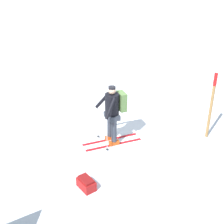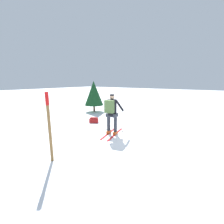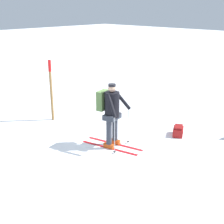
{
  "view_description": "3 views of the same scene",
  "coord_description": "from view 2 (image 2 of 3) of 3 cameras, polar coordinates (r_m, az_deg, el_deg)",
  "views": [
    {
      "loc": [
        -1.57,
        -7.77,
        4.94
      ],
      "look_at": [
        -0.39,
        -0.08,
        1.0
      ],
      "focal_mm": 50.0,
      "sensor_mm": 36.0,
      "label": 1
    },
    {
      "loc": [
        4.76,
        3.6,
        2.32
      ],
      "look_at": [
        -0.39,
        -0.08,
        1.0
      ],
      "focal_mm": 24.0,
      "sensor_mm": 36.0,
      "label": 2
    },
    {
      "loc": [
        -5.81,
        5.58,
        3.71
      ],
      "look_at": [
        -0.39,
        -0.08,
        1.0
      ],
      "focal_mm": 50.0,
      "sensor_mm": 36.0,
      "label": 3
    }
  ],
  "objects": [
    {
      "name": "dropped_backpack",
      "position": [
        8.52,
        -6.93,
        -3.11
      ],
      "size": [
        0.47,
        0.55,
        0.29
      ],
      "color": "maroon",
      "rests_on": "ground_plane"
    },
    {
      "name": "pine_tree",
      "position": [
        11.37,
        -6.94,
        7.14
      ],
      "size": [
        1.39,
        1.39,
        2.32
      ],
      "color": "#4C331E",
      "rests_on": "ground_plane"
    },
    {
      "name": "skier",
      "position": [
        6.42,
        -0.13,
        0.4
      ],
      "size": [
        1.77,
        0.91,
        1.76
      ],
      "color": "red",
      "rests_on": "ground_plane"
    },
    {
      "name": "ground_plane",
      "position": [
        6.4,
        -1.47,
        -9.42
      ],
      "size": [
        80.0,
        80.0,
        0.0
      ],
      "primitive_type": "plane",
      "color": "white"
    },
    {
      "name": "trail_marker",
      "position": [
        4.56,
        -22.86,
        -3.67
      ],
      "size": [
        0.1,
        0.1,
        2.03
      ],
      "color": "olive",
      "rests_on": "ground_plane"
    }
  ]
}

